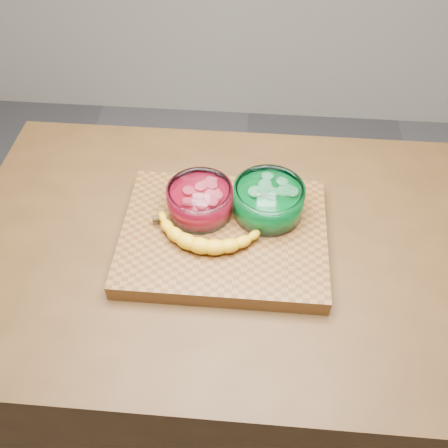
{
  "coord_description": "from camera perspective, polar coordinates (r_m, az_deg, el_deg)",
  "views": [
    {
      "loc": [
        0.06,
        -0.72,
        1.77
      ],
      "look_at": [
        0.0,
        0.0,
        0.96
      ],
      "focal_mm": 40.0,
      "sensor_mm": 36.0,
      "label": 1
    }
  ],
  "objects": [
    {
      "name": "ground",
      "position": [
        1.91,
        0.0,
        -19.61
      ],
      "size": [
        3.5,
        3.5,
        0.0
      ],
      "primitive_type": "plane",
      "color": "#555559",
      "rests_on": "ground"
    },
    {
      "name": "counter",
      "position": [
        1.5,
        0.0,
        -13.1
      ],
      "size": [
        1.2,
        0.8,
        0.9
      ],
      "primitive_type": "cube",
      "color": "#4B3016",
      "rests_on": "ground"
    },
    {
      "name": "cutting_board",
      "position": [
        1.11,
        0.0,
        -1.38
      ],
      "size": [
        0.45,
        0.35,
        0.04
      ],
      "primitive_type": "cube",
      "color": "brown",
      "rests_on": "counter"
    },
    {
      "name": "bowl_red",
      "position": [
        1.11,
        -2.76,
        2.71
      ],
      "size": [
        0.15,
        0.15,
        0.07
      ],
      "color": "white",
      "rests_on": "cutting_board"
    },
    {
      "name": "bowl_green",
      "position": [
        1.11,
        5.09,
        2.69
      ],
      "size": [
        0.16,
        0.16,
        0.07
      ],
      "color": "white",
      "rests_on": "cutting_board"
    },
    {
      "name": "banana",
      "position": [
        1.07,
        -2.0,
        -1.03
      ],
      "size": [
        0.26,
        0.13,
        0.04
      ],
      "primitive_type": null,
      "color": "gold",
      "rests_on": "cutting_board"
    }
  ]
}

